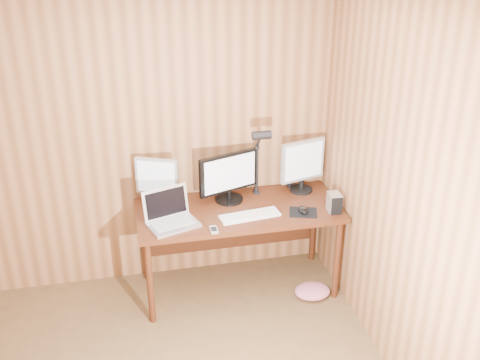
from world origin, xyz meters
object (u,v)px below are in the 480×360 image
object	(u,v)px
desk	(237,218)
laptop	(170,215)
monitor_center	(229,177)
monitor_left	(157,180)
keyboard	(250,215)
mouse	(303,210)
hard_drive	(334,203)
phone	(214,230)
monitor_right	(302,164)
desk_lamp	(259,153)
speaker	(290,180)

from	to	relation	value
desk	laptop	bearing A→B (deg)	-161.23
monitor_center	laptop	xyz separation A→B (m)	(-0.50, -0.27, -0.15)
monitor_left	keyboard	bearing A→B (deg)	-5.21
mouse	hard_drive	distance (m)	0.25
desk	phone	bearing A→B (deg)	-124.02
monitor_left	keyboard	xyz separation A→B (m)	(0.66, -0.36, -0.20)
monitor_right	keyboard	xyz separation A→B (m)	(-0.52, -0.35, -0.23)
desk	hard_drive	bearing A→B (deg)	-20.77
hard_drive	mouse	bearing A→B (deg)	177.25
monitor_right	desk_lamp	distance (m)	0.41
desk	monitor_right	xyz separation A→B (m)	(0.58, 0.12, 0.36)
keyboard	phone	size ratio (longest dim) A/B	4.45
monitor_right	desk_lamp	world-z (taller)	desk_lamp
monitor_right	hard_drive	xyz separation A→B (m)	(0.14, -0.40, -0.17)
monitor_center	keyboard	xyz separation A→B (m)	(0.10, -0.30, -0.20)
laptop	keyboard	xyz separation A→B (m)	(0.60, -0.04, -0.05)
keyboard	speaker	xyz separation A→B (m)	(0.45, 0.44, 0.05)
desk_lamp	monitor_left	bearing A→B (deg)	174.89
desk	desk_lamp	xyz separation A→B (m)	(0.20, 0.08, 0.52)
laptop	mouse	xyz separation A→B (m)	(1.02, -0.06, -0.04)
desk	monitor_center	xyz separation A→B (m)	(-0.05, 0.08, 0.33)
speaker	hard_drive	bearing A→B (deg)	-66.84
monitor_left	phone	distance (m)	0.66
monitor_right	mouse	size ratio (longest dim) A/B	3.96
desk	desk_lamp	world-z (taller)	desk_lamp
mouse	desk	bearing A→B (deg)	160.92
monitor_center	mouse	size ratio (longest dim) A/B	4.43
monitor_center	laptop	bearing A→B (deg)	-171.28
hard_drive	desk_lamp	distance (m)	0.70
monitor_left	hard_drive	bearing A→B (deg)	6.23
monitor_right	laptop	size ratio (longest dim) A/B	1.05
laptop	desk_lamp	xyz separation A→B (m)	(0.75, 0.27, 0.33)
desk_lamp	speaker	bearing A→B (deg)	22.95
monitor_left	mouse	world-z (taller)	monitor_left
monitor_left	laptop	distance (m)	0.36
desk	monitor_left	size ratio (longest dim) A/B	4.11
desk	speaker	distance (m)	0.58
monitor_left	desk_lamp	distance (m)	0.83
monitor_left	desk_lamp	bearing A→B (deg)	19.43
hard_drive	monitor_center	bearing A→B (deg)	158.38
monitor_left	monitor_right	bearing A→B (deg)	22.70
desk	speaker	xyz separation A→B (m)	(0.51, 0.22, 0.18)
phone	desk_lamp	world-z (taller)	desk_lamp
speaker	desk_lamp	size ratio (longest dim) A/B	0.19
phone	desk_lamp	size ratio (longest dim) A/B	0.17
monitor_right	laptop	distance (m)	1.18
laptop	phone	bearing A→B (deg)	-50.02
laptop	hard_drive	distance (m)	1.27
desk	phone	xyz separation A→B (m)	(-0.25, -0.37, 0.13)
monitor_center	speaker	distance (m)	0.59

